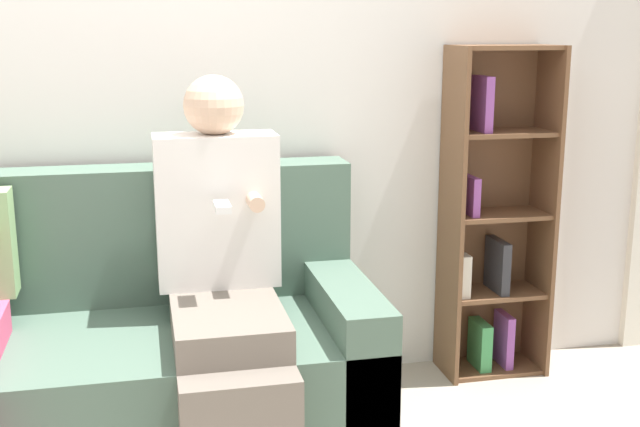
# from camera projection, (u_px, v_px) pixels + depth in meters

# --- Properties ---
(back_wall) EXTENTS (10.00, 0.06, 2.55)m
(back_wall) POSITION_uv_depth(u_px,v_px,m) (123.00, 69.00, 2.99)
(back_wall) COLOR silver
(back_wall) RESTS_ON ground_plane
(couch) EXTENTS (1.90, 0.83, 0.93)m
(couch) POSITION_uv_depth(u_px,v_px,m) (96.00, 360.00, 2.76)
(couch) COLOR #4C6656
(couch) RESTS_ON ground_plane
(adult_seated) EXTENTS (0.42, 0.75, 1.27)m
(adult_seated) POSITION_uv_depth(u_px,v_px,m) (224.00, 266.00, 2.66)
(adult_seated) COLOR #70665B
(adult_seated) RESTS_ON ground_plane
(bookshelf) EXTENTS (0.42, 0.25, 1.36)m
(bookshelf) POSITION_uv_depth(u_px,v_px,m) (491.00, 222.00, 3.32)
(bookshelf) COLOR brown
(bookshelf) RESTS_ON ground_plane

